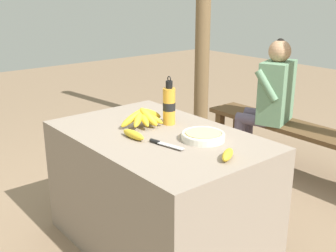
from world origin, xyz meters
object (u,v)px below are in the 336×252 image
Objects in this scene: banana_bunch_ripe at (144,117)px; loose_banana_side at (228,155)px; water_bottle at (169,105)px; support_post_near at (203,3)px; wooden_bench at (301,135)px; seated_vendor at (270,96)px; serving_bowl at (203,136)px; knife at (162,143)px; loose_banana_front at (133,135)px.

banana_bunch_ripe is 2.11× the size of loose_banana_side.
support_post_near is (-1.28, 1.49, 0.50)m from water_bottle.
wooden_bench is 0.39m from seated_vendor.
knife is at bearing -109.53° from serving_bowl.
banana_bunch_ripe reaches higher than knife.
seated_vendor is 0.41× the size of support_post_near.
serving_bowl reaches higher than knife.
loose_banana_side is at bearing -19.44° from serving_bowl.
support_post_near is at bearing 130.77° from water_bottle.
loose_banana_front reaches higher than wooden_bench.
water_bottle is at bearing 167.65° from loose_banana_side.
loose_banana_front is 0.16× the size of seated_vendor.
wooden_bench is at bearing 84.80° from knife.
knife is (-0.33, -0.12, -0.01)m from loose_banana_side.
seated_vendor reaches higher than loose_banana_side.
water_bottle is (-0.32, 0.04, 0.09)m from serving_bowl.
banana_bunch_ripe is at bearing -111.48° from water_bottle.
serving_bowl is at bearing -78.75° from wooden_bench.
loose_banana_front is 0.07× the size of support_post_near.
loose_banana_side is at bearing 19.23° from loose_banana_front.
banana_bunch_ripe is at bearing -178.85° from loose_banana_side.
banana_bunch_ripe is 0.63m from loose_banana_side.
loose_banana_front is at bearing -132.67° from serving_bowl.
loose_banana_side is 0.36m from knife.
banana_bunch_ripe is at bearing 128.23° from loose_banana_front.
serving_bowl is (0.37, 0.10, -0.03)m from banana_bunch_ripe.
water_bottle is 0.16× the size of wooden_bench.
serving_bowl is at bearing -43.55° from support_post_near.
loose_banana_side is at bearing -69.80° from wooden_bench.
water_bottle is 1.28m from seated_vendor.
serving_bowl reaches higher than wooden_bench.
water_bottle reaches higher than wooden_bench.
support_post_near reaches higher than water_bottle.
wooden_bench is at bearing 170.37° from seated_vendor.
wooden_bench is (-0.19, 1.54, -0.35)m from knife.
loose_banana_front is at bearing 82.11° from seated_vendor.
loose_banana_front is 1.63m from wooden_bench.
banana_bunch_ripe reaches higher than loose_banana_front.
seated_vendor is (-0.47, 1.49, -0.09)m from knife.
loose_banana_front is 1.22× the size of loose_banana_side.
banana_bunch_ripe reaches higher than wooden_bench.
support_post_near is (-1.23, 1.63, 0.56)m from banana_bunch_ripe.
wooden_bench is at bearing 110.20° from loose_banana_side.
wooden_bench is (0.11, 1.43, -0.40)m from banana_bunch_ripe.
knife is (0.24, -0.25, -0.10)m from water_bottle.
serving_bowl is 0.09× the size of support_post_near.
serving_bowl is 0.33m from water_bottle.
water_bottle is 1.65× the size of loose_banana_front.
serving_bowl is 0.81× the size of water_bottle.
knife is 0.08× the size of support_post_near.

